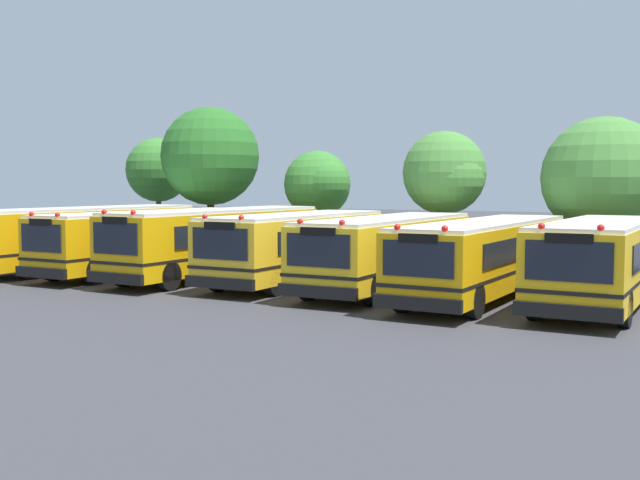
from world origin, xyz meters
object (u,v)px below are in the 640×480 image
at_px(school_bus_3, 297,245).
at_px(school_bus_6, 601,259).
at_px(school_bus_2, 219,239).
at_px(tree_1, 210,156).
at_px(tree_3, 447,175).
at_px(tree_0, 158,169).
at_px(school_bus_0, 90,234).
at_px(tree_4, 606,178).
at_px(school_bus_1, 151,238).
at_px(school_bus_5, 487,254).
at_px(school_bus_4, 389,249).
at_px(tree_2, 319,184).

bearing_deg(school_bus_3, school_bus_6, 178.35).
bearing_deg(school_bus_6, school_bus_2, -1.25).
distance_m(tree_1, tree_3, 13.09).
xyz_separation_m(school_bus_2, tree_3, (6.64, 7.39, 2.58)).
xyz_separation_m(tree_0, tree_1, (5.52, -2.15, 0.61)).
height_order(school_bus_0, school_bus_3, school_bus_0).
bearing_deg(school_bus_2, tree_3, -131.96).
relative_size(tree_1, tree_4, 1.21).
xyz_separation_m(school_bus_6, tree_1, (-20.71, 7.91, 3.73)).
bearing_deg(school_bus_1, tree_4, -154.64).
bearing_deg(school_bus_5, school_bus_3, 1.68).
bearing_deg(school_bus_5, tree_3, -60.51).
xyz_separation_m(school_bus_4, tree_4, (5.81, 7.95, 2.51)).
relative_size(school_bus_5, tree_0, 1.85).
bearing_deg(tree_2, tree_3, -8.41).
height_order(school_bus_4, school_bus_6, school_bus_6).
xyz_separation_m(school_bus_0, school_bus_2, (6.91, 0.20, 0.01)).
relative_size(school_bus_1, tree_0, 1.82).
xyz_separation_m(school_bus_0, school_bus_6, (21.22, -0.01, -0.06)).
height_order(school_bus_0, school_bus_5, school_bus_0).
distance_m(school_bus_0, tree_2, 11.09).
relative_size(school_bus_3, school_bus_4, 0.92).
bearing_deg(tree_3, tree_4, 6.30).
relative_size(tree_0, tree_4, 1.00).
height_order(school_bus_3, school_bus_4, school_bus_3).
distance_m(school_bus_5, tree_2, 14.02).
relative_size(school_bus_1, school_bus_4, 1.08).
distance_m(school_bus_1, tree_1, 9.11).
xyz_separation_m(school_bus_0, school_bus_1, (3.41, 0.12, -0.06)).
distance_m(school_bus_2, school_bus_3, 3.66).
bearing_deg(school_bus_0, tree_1, -95.18).
bearing_deg(school_bus_0, tree_4, -158.88).
relative_size(tree_1, tree_3, 1.29).
relative_size(school_bus_3, tree_2, 1.86).
xyz_separation_m(school_bus_6, tree_2, (-14.59, 8.63, 2.23)).
bearing_deg(tree_2, school_bus_2, -88.10).
height_order(school_bus_0, school_bus_2, school_bus_2).
bearing_deg(school_bus_4, school_bus_1, -0.39).
height_order(school_bus_0, tree_4, tree_4).
bearing_deg(school_bus_2, school_bus_3, 178.25).
relative_size(school_bus_4, school_bus_6, 1.08).
xyz_separation_m(school_bus_0, tree_3, (13.56, 7.59, 2.59)).
xyz_separation_m(school_bus_3, tree_2, (-3.94, 8.53, 2.23)).
bearing_deg(tree_4, school_bus_6, -81.40).
bearing_deg(school_bus_1, school_bus_2, -179.56).
xyz_separation_m(school_bus_3, tree_1, (-10.06, 7.81, 3.73)).
bearing_deg(school_bus_2, school_bus_5, -179.70).
bearing_deg(school_bus_1, school_bus_6, 178.63).
bearing_deg(school_bus_5, school_bus_1, 0.88).
bearing_deg(school_bus_1, school_bus_0, 0.98).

